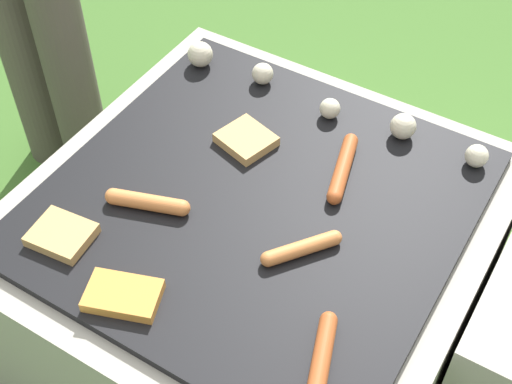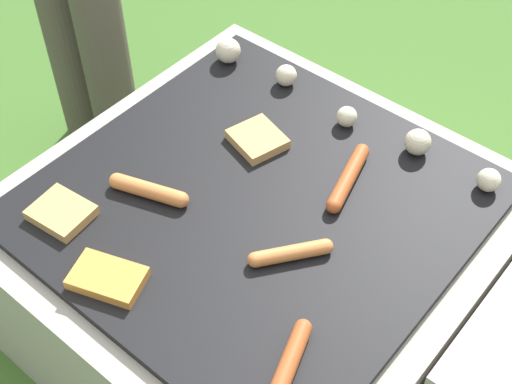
# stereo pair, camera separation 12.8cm
# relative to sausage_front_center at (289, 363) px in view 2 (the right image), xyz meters

# --- Properties ---
(ground_plane) EXTENTS (14.00, 14.00, 0.00)m
(ground_plane) POSITION_rel_sausage_front_center_xyz_m (-0.25, 0.23, -0.43)
(ground_plane) COLOR #3D6628
(grill) EXTENTS (0.82, 0.82, 0.42)m
(grill) POSITION_rel_sausage_front_center_xyz_m (-0.25, 0.23, -0.23)
(grill) COLOR #9E998E
(grill) RESTS_ON ground_plane
(sausage_front_center) EXTENTS (0.07, 0.15, 0.03)m
(sausage_front_center) POSITION_rel_sausage_front_center_xyz_m (0.00, 0.00, 0.00)
(sausage_front_center) COLOR #A34C23
(sausage_front_center) RESTS_ON grill
(sausage_back_left) EXTENTS (0.10, 0.12, 0.03)m
(sausage_back_left) POSITION_rel_sausage_front_center_xyz_m (-0.13, 0.16, -0.00)
(sausage_back_left) COLOR #C6753D
(sausage_back_left) RESTS_ON grill
(sausage_back_right) EXTENTS (0.15, 0.07, 0.03)m
(sausage_back_right) POSITION_rel_sausage_front_center_xyz_m (-0.41, 0.11, 0.00)
(sausage_back_right) COLOR #C6753D
(sausage_back_right) RESTS_ON grill
(sausage_mid_left) EXTENTS (0.07, 0.18, 0.03)m
(sausage_mid_left) POSITION_rel_sausage_front_center_xyz_m (-0.15, 0.37, 0.00)
(sausage_mid_left) COLOR #A34C23
(sausage_mid_left) RESTS_ON grill
(bread_slice_left) EXTENTS (0.12, 0.11, 0.02)m
(bread_slice_left) POSITION_rel_sausage_front_center_xyz_m (-0.35, 0.34, -0.00)
(bread_slice_left) COLOR tan
(bread_slice_left) RESTS_ON grill
(bread_slice_center) EXTENTS (0.11, 0.10, 0.02)m
(bread_slice_center) POSITION_rel_sausage_front_center_xyz_m (-0.49, -0.02, -0.00)
(bread_slice_center) COLOR tan
(bread_slice_center) RESTS_ON grill
(bread_slice_right) EXTENTS (0.14, 0.11, 0.02)m
(bread_slice_right) POSITION_rel_sausage_front_center_xyz_m (-0.32, -0.07, -0.00)
(bread_slice_right) COLOR #D18438
(bread_slice_right) RESTS_ON grill
(mushroom_row) EXTENTS (0.67, 0.07, 0.05)m
(mushroom_row) POSITION_rel_sausage_front_center_xyz_m (-0.29, 0.51, 0.01)
(mushroom_row) COLOR beige
(mushroom_row) RESTS_ON grill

